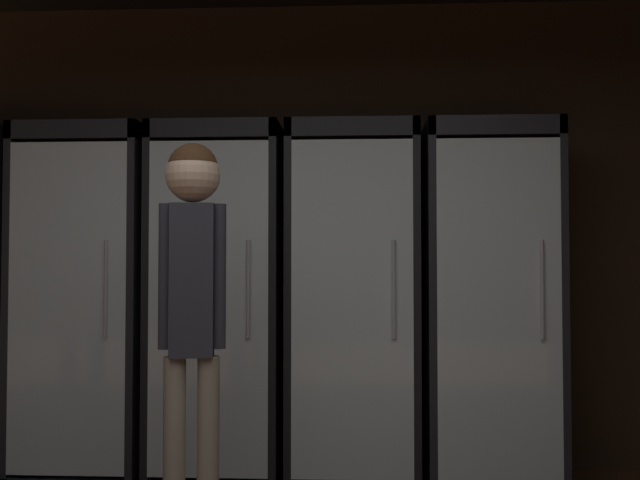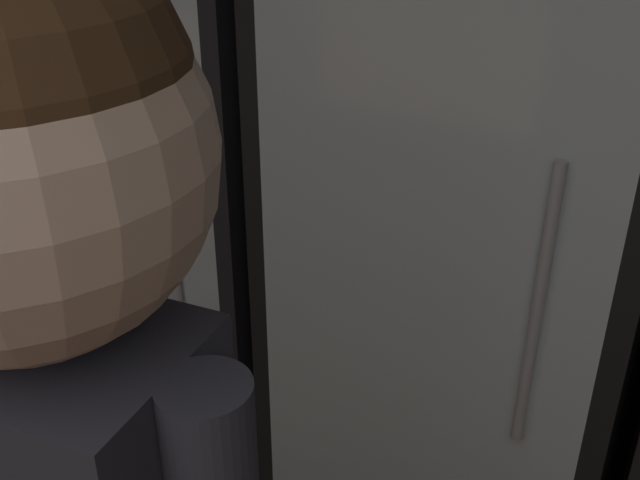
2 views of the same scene
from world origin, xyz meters
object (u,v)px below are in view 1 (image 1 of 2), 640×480
Objects in this scene: cooler_left at (93,307)px; cooler_center at (222,307)px; cooler_far_right at (487,309)px; cooler_right at (353,308)px; shopper_near at (192,284)px.

cooler_center is (0.74, -0.00, 0.00)m from cooler_left.
cooler_left is 2.23m from cooler_far_right.
cooler_left and cooler_far_right have the same top height.
cooler_left is 1.49m from cooler_right.
cooler_left is 1.00× the size of cooler_right.
cooler_left and cooler_center have the same top height.
cooler_right is (1.49, -0.00, 0.00)m from cooler_left.
shopper_near is at bearing -54.17° from cooler_left.
cooler_far_right is 1.15× the size of shopper_near.
cooler_center reaches higher than shopper_near.
shopper_near is at bearing -85.32° from cooler_center.
cooler_right is 1.34m from shopper_near.
cooler_far_right is at bearing -0.03° from cooler_right.
cooler_right is at bearing -0.04° from cooler_center.
cooler_left is 1.15× the size of shopper_near.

